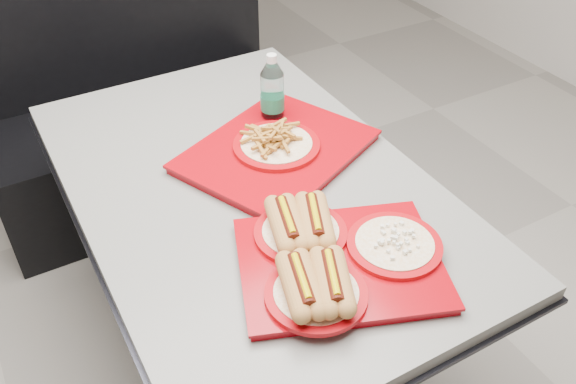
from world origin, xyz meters
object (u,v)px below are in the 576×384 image
tray_far (277,147)px  booth_bench (139,109)px  diner_table (251,226)px  tray_near (332,257)px  water_bottle (272,95)px

tray_far → booth_bench: bearing=96.9°
tray_far → diner_table: bearing=-150.7°
booth_bench → tray_near: 1.53m
booth_bench → tray_near: booth_bench is taller
diner_table → tray_far: (0.12, 0.07, 0.19)m
booth_bench → tray_near: bearing=-89.3°
water_bottle → tray_near: bearing=-106.1°
diner_table → tray_far: bearing=29.3°
diner_table → booth_bench: bearing=90.0°
water_bottle → tray_far: bearing=-114.7°
tray_near → tray_far: bearing=77.0°
tray_near → tray_far: 0.47m
diner_table → booth_bench: booth_bench is taller
booth_bench → tray_near: size_ratio=2.41×
diner_table → booth_bench: size_ratio=1.05×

